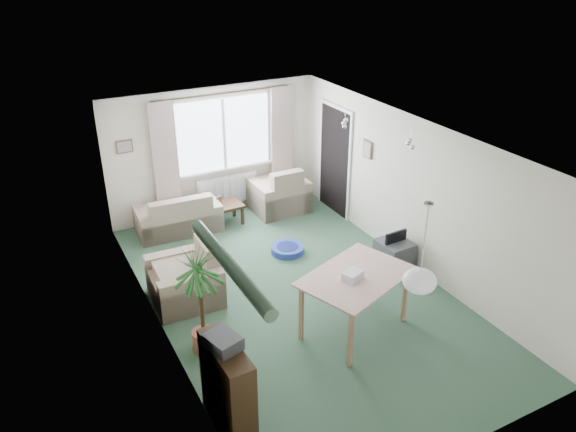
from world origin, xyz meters
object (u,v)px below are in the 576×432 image
coffee_table (219,215)px  tv_cube (394,255)px  armchair_corner (278,188)px  armchair_left (184,273)px  houseplant (201,301)px  sofa (178,212)px  bookshelf (228,388)px  dining_table (354,303)px  pet_bed (287,249)px

coffee_table → tv_cube: size_ratio=1.65×
armchair_corner → coffee_table: size_ratio=1.18×
armchair_left → houseplant: (-0.15, -1.19, 0.31)m
sofa → bookshelf: size_ratio=1.40×
dining_table → armchair_left: bearing=135.6°
tv_cube → coffee_table: bearing=122.0°
armchair_corner → dining_table: bearing=78.0°
armchair_corner → dining_table: size_ratio=0.76×
armchair_corner → tv_cube: armchair_corner is taller
sofa → armchair_corner: (1.98, -0.02, 0.09)m
armchair_corner → bookshelf: 5.41m
armchair_corner → dining_table: 3.89m
sofa → tv_cube: (2.62, -2.82, -0.13)m
bookshelf → dining_table: bearing=18.0°
sofa → dining_table: size_ratio=1.09×
sofa → armchair_corner: 1.98m
pet_bed → armchair_left: bearing=-165.2°
armchair_corner → pet_bed: bearing=68.3°
armchair_left → houseplant: size_ratio=0.65×
sofa → pet_bed: 2.12m
armchair_left → coffee_table: (1.31, 1.98, -0.25)m
armchair_corner → coffee_table: 1.28m
sofa → coffee_table: sofa is taller
bookshelf → tv_cube: bearing=24.7°
pet_bed → bookshelf: bearing=-127.2°
coffee_table → dining_table: (0.45, -3.71, 0.22)m
houseplant → pet_bed: bearing=39.2°
bookshelf → pet_bed: size_ratio=1.90×
dining_table → tv_cube: size_ratio=2.57×
sofa → dining_table: bearing=109.8°
sofa → armchair_left: (-0.58, -2.11, 0.07)m
coffee_table → houseplant: houseplant is taller
bookshelf → dining_table: bookshelf is taller
bookshelf → houseplant: houseplant is taller
tv_cube → bookshelf: bearing=-156.5°
sofa → dining_table: (1.18, -3.84, 0.05)m
armchair_corner → armchair_left: 3.30m
armchair_corner → bookshelf: bookshelf is taller
armchair_left → houseplant: bearing=-5.0°
armchair_left → coffee_table: 2.39m
armchair_corner → pet_bed: size_ratio=1.83×
dining_table → pet_bed: 2.27m
armchair_corner → houseplant: size_ratio=0.67×
sofa → armchair_left: armchair_left is taller
sofa → houseplant: houseplant is taller
armchair_left → sofa: bearing=166.9°
bookshelf → tv_cube: 3.97m
tv_cube → armchair_corner: bearing=99.8°
tv_cube → dining_table: bearing=-148.0°
armchair_corner → armchair_left: bearing=39.1°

